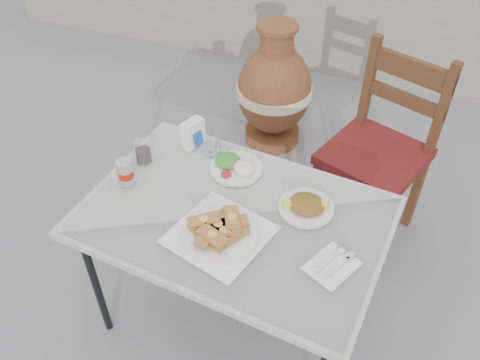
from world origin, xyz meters
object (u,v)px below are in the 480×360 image
at_px(cola_glass, 143,153).
at_px(napkin_holder, 193,133).
at_px(condiment_caddy, 216,149).
at_px(chair, 379,149).
at_px(cafe_table, 234,223).
at_px(terracotta_urn, 274,91).
at_px(salad_chopped_plate, 306,206).
at_px(soda_can, 126,173).
at_px(pide_plate, 219,229).
at_px(salad_rice_plate, 236,166).

xyz_separation_m(cola_glass, napkin_holder, (0.15, 0.18, 0.02)).
height_order(cola_glass, condiment_caddy, cola_glass).
relative_size(cola_glass, chair, 0.10).
height_order(cafe_table, terracotta_urn, terracotta_urn).
distance_m(salad_chopped_plate, soda_can, 0.74).
bearing_deg(soda_can, condiment_caddy, 49.00).
height_order(pide_plate, napkin_holder, napkin_holder).
bearing_deg(chair, soda_can, -118.60).
bearing_deg(cafe_table, napkin_holder, 133.70).
distance_m(salad_chopped_plate, chair, 0.76).
bearing_deg(napkin_holder, condiment_caddy, 11.47).
distance_m(pide_plate, cola_glass, 0.54).
bearing_deg(salad_rice_plate, cafe_table, -70.40).
bearing_deg(cola_glass, cafe_table, -18.60).
height_order(cafe_table, chair, chair).
xyz_separation_m(salad_chopped_plate, condiment_caddy, (-0.46, 0.19, 0.00)).
height_order(soda_can, chair, chair).
bearing_deg(terracotta_urn, soda_can, -99.09).
relative_size(cola_glass, condiment_caddy, 0.96).
bearing_deg(cafe_table, cola_glass, 161.40).
distance_m(cola_glass, napkin_holder, 0.24).
bearing_deg(pide_plate, napkin_holder, 124.34).
xyz_separation_m(napkin_holder, terracotta_urn, (0.07, 1.03, -0.38)).
height_order(cola_glass, napkin_holder, napkin_holder).
relative_size(soda_can, terracotta_urn, 0.14).
xyz_separation_m(cafe_table, cola_glass, (-0.48, 0.16, 0.09)).
relative_size(salad_chopped_plate, soda_can, 1.89).
distance_m(salad_rice_plate, condiment_caddy, 0.14).
xyz_separation_m(salad_rice_plate, terracotta_urn, (-0.17, 1.12, -0.34)).
bearing_deg(salad_chopped_plate, salad_rice_plate, 160.27).
bearing_deg(pide_plate, salad_chopped_plate, 42.34).
bearing_deg(terracotta_urn, napkin_holder, -93.72).
xyz_separation_m(napkin_holder, condiment_caddy, (0.12, -0.02, -0.04)).
distance_m(soda_can, terracotta_urn, 1.43).
distance_m(napkin_holder, terracotta_urn, 1.10).
relative_size(pide_plate, chair, 0.40).
bearing_deg(terracotta_urn, chair, -36.97).
distance_m(soda_can, napkin_holder, 0.36).
bearing_deg(salad_chopped_plate, pide_plate, -137.66).
bearing_deg(cola_glass, salad_chopped_plate, -2.88).
xyz_separation_m(pide_plate, cola_glass, (-0.47, 0.28, 0.01)).
relative_size(salad_chopped_plate, chair, 0.21).
distance_m(salad_rice_plate, soda_can, 0.46).
xyz_separation_m(salad_rice_plate, condiment_caddy, (-0.12, 0.07, 0.00)).
height_order(cafe_table, salad_chopped_plate, salad_chopped_plate).
bearing_deg(cola_glass, napkin_holder, 49.05).
distance_m(cafe_table, cola_glass, 0.51).
bearing_deg(cafe_table, salad_rice_plate, 109.60).
xyz_separation_m(salad_chopped_plate, soda_can, (-0.73, -0.11, 0.04)).
relative_size(salad_rice_plate, chair, 0.22).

